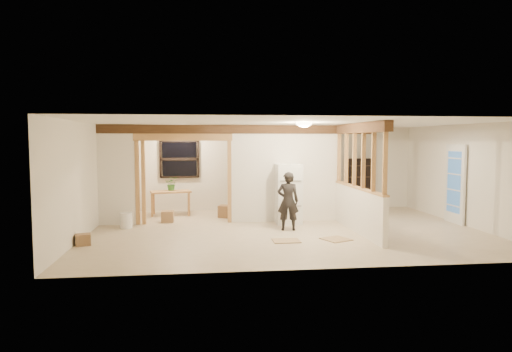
{
  "coord_description": "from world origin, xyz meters",
  "views": [
    {
      "loc": [
        -1.95,
        -10.4,
        2.11
      ],
      "look_at": [
        -0.66,
        0.4,
        1.25
      ],
      "focal_mm": 32.0,
      "sensor_mm": 36.0,
      "label": 1
    }
  ],
  "objects": [
    {
      "name": "ceiling_dome_main",
      "position": [
        0.3,
        -0.5,
        2.48
      ],
      "size": [
        0.36,
        0.36,
        0.16
      ],
      "primitive_type": "ellipsoid",
      "color": "#FFEABF",
      "rests_on": "ceiling"
    },
    {
      "name": "wall_back",
      "position": [
        0.0,
        3.25,
        1.25
      ],
      "size": [
        9.0,
        0.01,
        2.5
      ],
      "primitive_type": "cube",
      "color": "silver",
      "rests_on": "floor"
    },
    {
      "name": "ceiling_dome_util",
      "position": [
        -2.5,
        2.3,
        2.48
      ],
      "size": [
        0.32,
        0.32,
        0.14
      ],
      "primitive_type": "ellipsoid",
      "color": "#FFEABF",
      "rests_on": "ceiling"
    },
    {
      "name": "window_back",
      "position": [
        -2.6,
        3.17,
        1.55
      ],
      "size": [
        1.12,
        0.1,
        1.1
      ],
      "primitive_type": "cube",
      "color": "black",
      "rests_on": "wall_back"
    },
    {
      "name": "pony_wall",
      "position": [
        1.6,
        -0.4,
        0.5
      ],
      "size": [
        0.12,
        3.2,
        1.0
      ],
      "primitive_type": "cube",
      "color": "silver",
      "rests_on": "floor"
    },
    {
      "name": "floor_panel_near",
      "position": [
        0.87,
        -1.13,
        0.01
      ],
      "size": [
        0.68,
        0.68,
        0.02
      ],
      "primitive_type": "cube",
      "rotation": [
        0.0,
        0.0,
        0.41
      ],
      "color": "tan",
      "rests_on": "floor"
    },
    {
      "name": "partition_left_stub",
      "position": [
        -4.05,
        1.2,
        1.25
      ],
      "size": [
        0.9,
        0.12,
        2.5
      ],
      "primitive_type": "cube",
      "color": "silver",
      "rests_on": "floor"
    },
    {
      "name": "woman",
      "position": [
        0.04,
        -0.01,
        0.69
      ],
      "size": [
        0.54,
        0.39,
        1.38
      ],
      "primitive_type": "imported",
      "rotation": [
        0.0,
        0.0,
        3.01
      ],
      "color": "#282626",
      "rests_on": "floor"
    },
    {
      "name": "box_util_a",
      "position": [
        -1.3,
        1.95,
        0.17
      ],
      "size": [
        0.48,
        0.44,
        0.33
      ],
      "primitive_type": "cube",
      "rotation": [
        0.0,
        0.0,
        -0.35
      ],
      "color": "#926C46",
      "rests_on": "floor"
    },
    {
      "name": "ceiling",
      "position": [
        0.0,
        0.0,
        2.5
      ],
      "size": [
        9.0,
        6.5,
        0.01
      ],
      "primitive_type": "cube",
      "color": "white"
    },
    {
      "name": "box_front",
      "position": [
        -4.33,
        -1.04,
        0.11
      ],
      "size": [
        0.34,
        0.3,
        0.23
      ],
      "primitive_type": "cube",
      "rotation": [
        0.0,
        0.0,
        0.28
      ],
      "color": "#926C46",
      "rests_on": "floor"
    },
    {
      "name": "wall_front",
      "position": [
        0.0,
        -3.25,
        1.25
      ],
      "size": [
        9.0,
        0.01,
        2.5
      ],
      "primitive_type": "cube",
      "color": "silver",
      "rests_on": "floor"
    },
    {
      "name": "shop_vac",
      "position": [
        -4.08,
        2.27,
        0.3
      ],
      "size": [
        0.6,
        0.6,
        0.6
      ],
      "primitive_type": "cylinder",
      "rotation": [
        0.0,
        0.0,
        0.39
      ],
      "color": "maroon",
      "rests_on": "floor"
    },
    {
      "name": "floor",
      "position": [
        0.0,
        0.0,
        -0.01
      ],
      "size": [
        9.0,
        6.5,
        0.01
      ],
      "primitive_type": "cube",
      "color": "#C3AE91",
      "rests_on": "ground"
    },
    {
      "name": "box_util_b",
      "position": [
        -2.84,
        1.41,
        0.14
      ],
      "size": [
        0.31,
        0.31,
        0.29
      ],
      "primitive_type": "cube",
      "rotation": [
        0.0,
        0.0,
        -0.01
      ],
      "color": "#926C46",
      "rests_on": "floor"
    },
    {
      "name": "refrigerator",
      "position": [
        0.22,
        0.84,
        0.75
      ],
      "size": [
        0.62,
        0.6,
        1.51
      ],
      "primitive_type": "cube",
      "color": "white",
      "rests_on": "floor"
    },
    {
      "name": "potted_plant",
      "position": [
        -2.8,
        2.58,
        0.88
      ],
      "size": [
        0.35,
        0.3,
        0.39
      ],
      "primitive_type": "imported",
      "rotation": [
        0.0,
        0.0,
        -0.0
      ],
      "color": "#226026",
      "rests_on": "work_table"
    },
    {
      "name": "wall_right",
      "position": [
        4.5,
        0.0,
        1.25
      ],
      "size": [
        0.01,
        6.5,
        2.5
      ],
      "primitive_type": "cube",
      "color": "silver",
      "rests_on": "floor"
    },
    {
      "name": "doorway_frame",
      "position": [
        -2.4,
        1.2,
        1.1
      ],
      "size": [
        2.46,
        0.14,
        2.2
      ],
      "primitive_type": "cube",
      "color": "#B6854C",
      "rests_on": "floor"
    },
    {
      "name": "partition_center",
      "position": [
        0.2,
        1.2,
        1.25
      ],
      "size": [
        2.8,
        0.12,
        2.5
      ],
      "primitive_type": "cube",
      "color": "silver",
      "rests_on": "floor"
    },
    {
      "name": "wall_left",
      "position": [
        -4.5,
        0.0,
        1.25
      ],
      "size": [
        0.01,
        6.5,
        2.5
      ],
      "primitive_type": "cube",
      "color": "silver",
      "rests_on": "floor"
    },
    {
      "name": "french_door",
      "position": [
        4.42,
        0.4,
        1.0
      ],
      "size": [
        0.12,
        0.86,
        2.0
      ],
      "primitive_type": "cube",
      "color": "white",
      "rests_on": "floor"
    },
    {
      "name": "work_table",
      "position": [
        -2.82,
        2.5,
        0.34
      ],
      "size": [
        1.18,
        0.76,
        0.69
      ],
      "primitive_type": "cube",
      "rotation": [
        0.0,
        0.0,
        0.21
      ],
      "color": "#B6854C",
      "rests_on": "floor"
    },
    {
      "name": "hanging_bulb",
      "position": [
        -2.0,
        1.6,
        2.18
      ],
      "size": [
        0.07,
        0.07,
        0.07
      ],
      "primitive_type": "ellipsoid",
      "color": "#FFD88C",
      "rests_on": "ceiling"
    },
    {
      "name": "bucket",
      "position": [
        -3.77,
        0.72,
        0.19
      ],
      "size": [
        0.38,
        0.38,
        0.37
      ],
      "primitive_type": "cylinder",
      "rotation": [
        0.0,
        0.0,
        0.35
      ],
      "color": "white",
      "rests_on": "floor"
    },
    {
      "name": "header_beam_back",
      "position": [
        -1.0,
        1.2,
        2.38
      ],
      "size": [
        7.0,
        0.18,
        0.22
      ],
      "primitive_type": "cube",
      "color": "#4D301A",
      "rests_on": "ceiling"
    },
    {
      "name": "stud_partition",
      "position": [
        1.6,
        -0.4,
        1.66
      ],
      "size": [
        0.14,
        3.2,
        1.32
      ],
      "primitive_type": "cube",
      "color": "#B6854C",
      "rests_on": "pony_wall"
    },
    {
      "name": "floor_panel_far",
      "position": [
        -0.21,
        -1.15,
        0.01
      ],
      "size": [
        0.56,
        0.45,
        0.02
      ],
      "primitive_type": "cube",
      "rotation": [
        0.0,
        0.0,
        0.0
      ],
      "color": "tan",
      "rests_on": "floor"
    },
    {
      "name": "bookshelf",
      "position": [
        2.86,
        3.05,
        0.77
      ],
      "size": [
        0.77,
        0.26,
        1.54
      ],
      "primitive_type": "cube",
      "color": "black",
      "rests_on": "floor"
    },
    {
      "name": "header_beam_right",
      "position": [
        1.6,
        -0.4,
        2.38
      ],
      "size": [
        0.18,
        3.3,
        0.22
      ],
      "primitive_type": "cube",
      "color": "#4D301A",
      "rests_on": "ceiling"
    }
  ]
}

